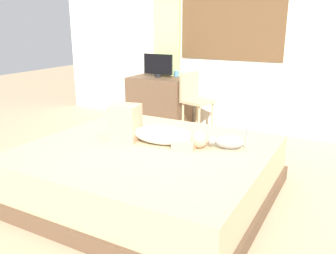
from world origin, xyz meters
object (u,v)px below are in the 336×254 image
bed (148,171)px  cat (227,142)px  tv_monitor (158,65)px  person_lying (153,131)px  chair_by_desk (194,97)px  cup (176,74)px  desk (159,101)px

bed → cat: size_ratio=6.26×
cat → tv_monitor: (-1.77, 1.83, 0.38)m
person_lying → chair_by_desk: chair_by_desk is taller
person_lying → cup: cup is taller
cup → chair_by_desk: bearing=-34.3°
bed → chair_by_desk: (-0.47, 2.03, 0.28)m
desk → bed: bearing=-62.6°
bed → desk: 2.40m
desk → tv_monitor: size_ratio=1.87×
desk → cup: cup is taller
person_lying → cat: (0.66, 0.17, -0.05)m
cup → person_lying: bearing=-67.9°
bed → cup: bearing=111.4°
person_lying → cat: size_ratio=2.74×
tv_monitor → cat: bearing=-46.0°
tv_monitor → chair_by_desk: (0.65, -0.09, -0.41)m
bed → cat: (0.65, 0.30, 0.31)m
person_lying → cup: size_ratio=11.46×
person_lying → desk: person_lying is taller
desk → chair_by_desk: (0.63, -0.09, 0.14)m
desk → cup: size_ratio=10.94×
person_lying → cup: 2.40m
tv_monitor → cup: bearing=46.9°
person_lying → tv_monitor: (-1.10, 2.00, 0.34)m
bed → person_lying: 0.38m
cat → chair_by_desk: 2.06m
cat → tv_monitor: tv_monitor is taller
desk → chair_by_desk: chair_by_desk is taller
person_lying → cat: 0.69m
tv_monitor → chair_by_desk: bearing=-8.0°
desk → tv_monitor: bearing=-180.0°
bed → desk: size_ratio=2.39×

